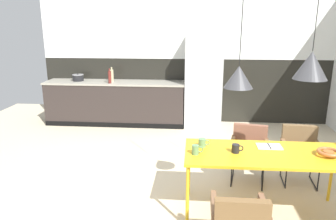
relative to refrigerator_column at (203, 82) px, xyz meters
name	(u,v)px	position (x,y,z in m)	size (l,w,h in m)	color
ground_plane	(178,204)	(-0.34, -3.14, -0.94)	(9.25, 9.25, 0.00)	beige
back_wall_splashback_dark	(187,90)	(-0.34, 0.36, -0.25)	(6.25, 0.12, 1.37)	black
back_wall_panel_upper	(188,26)	(-0.34, 0.36, 1.12)	(6.25, 0.12, 1.37)	white
kitchen_counter	(116,103)	(-1.86, 0.00, -0.48)	(2.95, 0.63, 0.92)	#2F2725
refrigerator_column	(203,82)	(0.00, 0.00, 0.00)	(0.75, 0.60, 1.87)	#ADAFB2
dining_table	(267,157)	(0.63, -3.23, -0.24)	(1.79, 0.76, 0.74)	gold
armchair_far_side	(249,146)	(0.58, -2.42, -0.43)	(0.56, 0.55, 0.76)	brown
armchair_by_stool	(240,217)	(0.24, -4.06, -0.46)	(0.50, 0.48, 0.72)	brown
armchair_corner_seat	(300,147)	(1.27, -2.37, -0.45)	(0.52, 0.51, 0.76)	brown
fruit_bowl	(329,152)	(1.26, -3.27, -0.15)	(0.24, 0.24, 0.07)	#B2662D
open_book	(269,146)	(0.69, -3.06, -0.19)	(0.27, 0.19, 0.02)	white
mug_tall_blue	(196,150)	(-0.15, -3.34, -0.14)	(0.12, 0.07, 0.10)	#5B8456
mug_white_ceramic	(236,148)	(0.29, -3.25, -0.14)	(0.13, 0.08, 0.09)	black
mug_dark_espresso	(202,143)	(-0.07, -3.12, -0.14)	(0.13, 0.08, 0.10)	#5B8456
cooking_pot	(78,78)	(-2.66, 0.02, 0.05)	(0.24, 0.24, 0.16)	black
bottle_spice_small	(112,75)	(-1.92, 0.02, 0.11)	(0.07, 0.07, 0.30)	tan
bottle_wine_green	(110,77)	(-1.91, -0.20, 0.11)	(0.06, 0.06, 0.31)	maroon
pendant_lamp_over_table_near	(239,77)	(0.27, -3.25, 0.64)	(0.30, 0.30, 1.24)	black
pendant_lamp_over_table_far	(311,65)	(0.99, -3.21, 0.76)	(0.34, 0.34, 1.14)	black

